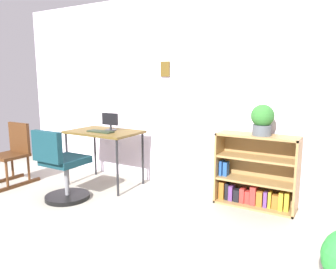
% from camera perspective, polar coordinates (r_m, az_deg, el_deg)
% --- Properties ---
extents(ground_plane, '(6.24, 6.24, 0.00)m').
position_cam_1_polar(ground_plane, '(3.01, -21.50, -19.20)').
color(ground_plane, gray).
extents(wall_back, '(5.20, 0.12, 2.49)m').
position_cam_1_polar(wall_back, '(4.29, 0.64, 7.43)').
color(wall_back, silver).
rests_on(wall_back, ground_plane).
extents(desk, '(0.94, 0.62, 0.74)m').
position_cam_1_polar(desk, '(4.39, -11.16, -0.16)').
color(desk, brown).
rests_on(desk, ground_plane).
extents(monitor, '(0.26, 0.16, 0.23)m').
position_cam_1_polar(monitor, '(4.38, -10.15, 2.23)').
color(monitor, '#262628').
rests_on(monitor, desk).
extents(keyboard, '(0.36, 0.13, 0.02)m').
position_cam_1_polar(keyboard, '(4.28, -11.82, 0.52)').
color(keyboard, '#212B1C').
rests_on(keyboard, desk).
extents(office_chair, '(0.52, 0.55, 0.86)m').
position_cam_1_polar(office_chair, '(3.99, -18.21, -6.01)').
color(office_chair, black).
rests_on(office_chair, ground_plane).
extents(rocking_chair, '(0.42, 0.64, 0.83)m').
position_cam_1_polar(rocking_chair, '(4.89, -25.61, -2.93)').
color(rocking_chair, '#442611').
rests_on(rocking_chair, ground_plane).
extents(bookshelf_low, '(0.89, 0.30, 0.82)m').
position_cam_1_polar(bookshelf_low, '(3.80, 15.16, -6.86)').
color(bookshelf_low, olive).
rests_on(bookshelf_low, ground_plane).
extents(potted_plant_on_shelf, '(0.24, 0.24, 0.33)m').
position_cam_1_polar(potted_plant_on_shelf, '(3.60, 16.29, 2.59)').
color(potted_plant_on_shelf, '#474C51').
rests_on(potted_plant_on_shelf, bookshelf_low).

